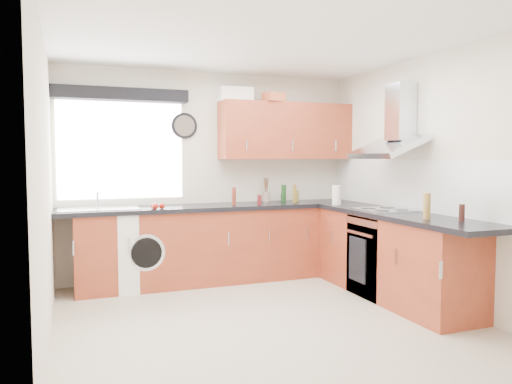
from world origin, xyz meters
name	(u,v)px	position (x,y,z in m)	size (l,w,h in m)	color
ground_plane	(263,319)	(0.00, 0.00, 0.00)	(3.60, 3.60, 0.00)	beige
ceiling	(264,40)	(0.00, 0.00, 2.50)	(3.60, 3.60, 0.02)	white
wall_back	(210,175)	(0.00, 1.80, 1.25)	(3.60, 0.02, 2.50)	silver
wall_front	(382,197)	(0.00, -1.80, 1.25)	(3.60, 0.02, 2.50)	silver
wall_left	(45,186)	(-1.80, 0.00, 1.25)	(0.02, 3.60, 2.50)	silver
wall_right	(427,179)	(1.80, 0.00, 1.25)	(0.02, 3.60, 2.50)	silver
window	(121,150)	(-1.05, 1.79, 1.55)	(1.40, 0.02, 1.10)	white
window_blind	(121,94)	(-1.05, 1.70, 2.18)	(1.50, 0.18, 0.14)	black
splashback	(408,184)	(1.79, 0.30, 1.18)	(0.01, 3.00, 0.54)	white
base_cab_back	(209,246)	(-0.10, 1.51, 0.43)	(3.00, 0.58, 0.86)	maroon
base_cab_corner	(329,238)	(1.50, 1.50, 0.43)	(0.60, 0.60, 0.86)	maroon
base_cab_right	(393,258)	(1.51, 0.15, 0.43)	(0.58, 2.10, 0.86)	maroon
worktop_back	(217,207)	(0.00, 1.50, 0.89)	(3.60, 0.62, 0.05)	black
worktop_right	(402,216)	(1.50, 0.00, 0.89)	(0.62, 2.42, 0.05)	black
sink	(99,205)	(-1.33, 1.50, 0.95)	(0.84, 0.46, 0.10)	silver
oven	(384,255)	(1.50, 0.30, 0.42)	(0.56, 0.58, 0.85)	black
hob_plate	(384,210)	(1.50, 0.30, 0.92)	(0.52, 0.52, 0.01)	silver
extractor_hood	(394,129)	(1.60, 0.30, 1.77)	(0.52, 0.78, 0.66)	silver
upper_cabinets	(286,131)	(0.95, 1.62, 1.80)	(1.70, 0.35, 0.70)	maroon
washing_machine	(142,248)	(-0.87, 1.52, 0.45)	(0.61, 0.59, 0.90)	white
wall_clock	(185,126)	(-0.32, 1.76, 1.85)	(0.31, 0.31, 0.04)	black
casserole	(235,95)	(0.30, 1.72, 2.23)	(0.40, 0.29, 0.17)	white
storage_box	(273,97)	(0.73, 1.52, 2.20)	(0.23, 0.19, 0.11)	#B24E2C
utensil_pot	(266,197)	(0.71, 1.70, 0.97)	(0.09, 0.09, 0.12)	gray
kitchen_roll	(337,195)	(1.35, 1.05, 1.02)	(0.10, 0.10, 0.23)	white
tomato_cluster	(157,206)	(-0.73, 1.30, 0.94)	(0.15, 0.15, 0.07)	#A3180B
jar_0	(294,194)	(1.01, 1.50, 1.02)	(0.04, 0.04, 0.22)	olive
jar_1	(297,196)	(1.10, 1.62, 0.98)	(0.05, 0.05, 0.14)	olive
jar_2	(259,200)	(0.49, 1.37, 0.97)	(0.05, 0.05, 0.12)	maroon
jar_3	(283,197)	(0.92, 1.66, 0.96)	(0.04, 0.04, 0.10)	black
jar_4	(234,196)	(0.20, 1.46, 1.01)	(0.05, 0.05, 0.21)	maroon
jar_5	(284,193)	(0.91, 1.61, 1.02)	(0.06, 0.06, 0.21)	#153C15
bottle_0	(462,213)	(1.59, -0.71, 0.99)	(0.05, 0.05, 0.15)	#361613
bottle_1	(427,206)	(1.41, -0.47, 1.03)	(0.07, 0.07, 0.24)	olive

